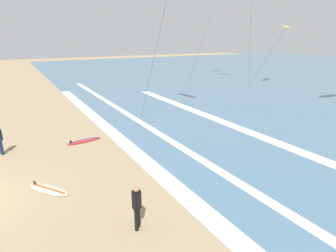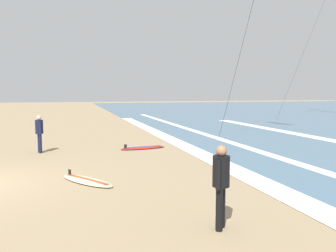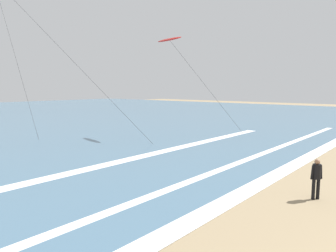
# 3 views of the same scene
# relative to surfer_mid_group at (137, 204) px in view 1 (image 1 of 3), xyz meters

# --- Properties ---
(wave_foam_shoreline) EXTENTS (48.87, 0.90, 0.01)m
(wave_foam_shoreline) POSITION_rel_surfer_mid_group_xyz_m (-2.63, 2.48, -0.94)
(wave_foam_shoreline) COLOR white
(wave_foam_shoreline) RESTS_ON ocean_surface
(wave_foam_mid_break) EXTENTS (56.30, 0.52, 0.01)m
(wave_foam_mid_break) POSITION_rel_surfer_mid_group_xyz_m (-4.15, 5.12, -0.94)
(wave_foam_mid_break) COLOR white
(wave_foam_mid_break) RESTS_ON ocean_surface
(wave_foam_outer_break) EXTENTS (39.09, 0.89, 0.01)m
(wave_foam_outer_break) POSITION_rel_surfer_mid_group_xyz_m (-2.84, 10.59, -0.94)
(wave_foam_outer_break) COLOR white
(wave_foam_outer_break) RESTS_ON ocean_surface
(surfer_mid_group) EXTENTS (0.45, 0.39, 1.60)m
(surfer_mid_group) POSITION_rel_surfer_mid_group_xyz_m (0.00, 0.00, 0.00)
(surfer_mid_group) COLOR black
(surfer_mid_group) RESTS_ON ground
(surfboard_near_water) EXTENTS (0.88, 2.16, 0.25)m
(surfboard_near_water) POSITION_rel_surfer_mid_group_xyz_m (-9.26, 0.43, -0.91)
(surfboard_near_water) COLOR red
(surfboard_near_water) RESTS_ON ground
(surfboard_left_pile) EXTENTS (2.06, 1.70, 0.25)m
(surfboard_left_pile) POSITION_rel_surfer_mid_group_xyz_m (-4.09, -2.28, -0.91)
(surfboard_left_pile) COLOR beige
(surfboard_left_pile) RESTS_ON ground
(kite_yellow_far_right) EXTENTS (6.12, 3.19, 7.52)m
(kite_yellow_far_right) POSITION_rel_surfer_mid_group_xyz_m (-17.52, 27.65, 6.31)
(kite_yellow_far_right) COLOR yellow
(kite_yellow_far_right) RESTS_ON ground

